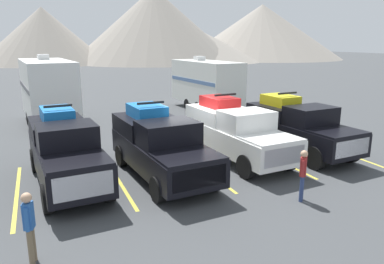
{
  "coord_description": "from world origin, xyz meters",
  "views": [
    {
      "loc": [
        -5.61,
        -13.36,
        4.8
      ],
      "look_at": [
        0.0,
        0.01,
        1.2
      ],
      "focal_mm": 34.48,
      "sensor_mm": 36.0,
      "label": 1
    }
  ],
  "objects": [
    {
      "name": "camper_trailer_b",
      "position": [
        5.33,
        10.19,
        1.96
      ],
      "size": [
        2.92,
        7.69,
        3.73
      ],
      "color": "silver",
      "rests_on": "ground"
    },
    {
      "name": "pickup_truck_d",
      "position": [
        4.69,
        -0.73,
        1.19
      ],
      "size": [
        2.52,
        5.52,
        2.57
      ],
      "color": "black",
      "rests_on": "ground"
    },
    {
      "name": "pickup_truck_a",
      "position": [
        -4.95,
        -0.6,
        1.21
      ],
      "size": [
        2.4,
        5.88,
        2.61
      ],
      "color": "black",
      "rests_on": "ground"
    },
    {
      "name": "ground_plane",
      "position": [
        0.0,
        0.0,
        0.0
      ],
      "size": [
        240.0,
        240.0,
        0.0
      ],
      "primitive_type": "plane",
      "color": "#3F4244"
    },
    {
      "name": "lot_stripe_b",
      "position": [
        -3.27,
        -0.99,
        0.0
      ],
      "size": [
        0.12,
        5.5,
        0.01
      ],
      "primitive_type": "cube",
      "color": "gold",
      "rests_on": "ground"
    },
    {
      "name": "lot_stripe_c",
      "position": [
        0.0,
        -0.99,
        0.0
      ],
      "size": [
        0.12,
        5.5,
        0.01
      ],
      "primitive_type": "cube",
      "color": "gold",
      "rests_on": "ground"
    },
    {
      "name": "lot_stripe_a",
      "position": [
        -6.55,
        -0.99,
        0.0
      ],
      "size": [
        0.12,
        5.5,
        0.01
      ],
      "primitive_type": "cube",
      "color": "gold",
      "rests_on": "ground"
    },
    {
      "name": "lot_stripe_e",
      "position": [
        6.55,
        -0.99,
        0.0
      ],
      "size": [
        0.12,
        5.5,
        0.01
      ],
      "primitive_type": "cube",
      "color": "gold",
      "rests_on": "ground"
    },
    {
      "name": "lot_stripe_d",
      "position": [
        3.27,
        -0.99,
        0.0
      ],
      "size": [
        0.12,
        5.5,
        0.01
      ],
      "primitive_type": "cube",
      "color": "gold",
      "rests_on": "ground"
    },
    {
      "name": "pickup_truck_b",
      "position": [
        -1.73,
        -1.11,
        1.18
      ],
      "size": [
        2.56,
        5.77,
        2.6
      ],
      "color": "black",
      "rests_on": "ground"
    },
    {
      "name": "person_a",
      "position": [
        -6.05,
        -5.3,
        0.96
      ],
      "size": [
        0.25,
        0.36,
        1.67
      ],
      "color": "#726047",
      "rests_on": "ground"
    },
    {
      "name": "person_b",
      "position": [
        1.57,
        -4.94,
        0.93
      ],
      "size": [
        0.3,
        0.3,
        1.62
      ],
      "color": "navy",
      "rests_on": "ground"
    },
    {
      "name": "pickup_truck_c",
      "position": [
        1.75,
        -0.42,
        1.2
      ],
      "size": [
        2.54,
        5.78,
        2.62
      ],
      "color": "white",
      "rests_on": "ground"
    },
    {
      "name": "camper_trailer_a",
      "position": [
        -5.07,
        9.26,
        2.11
      ],
      "size": [
        3.05,
        7.53,
        4.03
      ],
      "color": "white",
      "rests_on": "ground"
    },
    {
      "name": "mountain_ridge",
      "position": [
        11.83,
        72.43,
        6.5
      ],
      "size": [
        151.74,
        47.91,
        16.35
      ],
      "color": "gray",
      "rests_on": "ground"
    }
  ]
}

